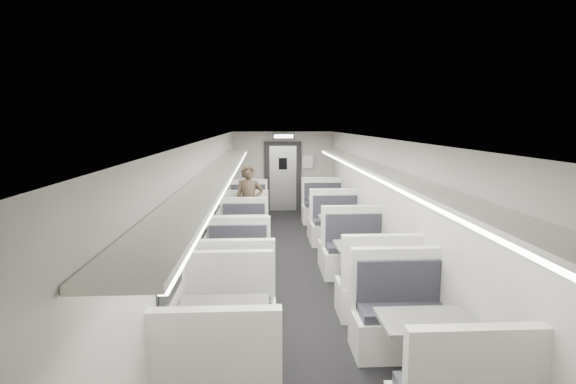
{
  "coord_description": "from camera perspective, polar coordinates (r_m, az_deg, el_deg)",
  "views": [
    {
      "loc": [
        -0.57,
        -7.47,
        2.67
      ],
      "look_at": [
        -0.06,
        1.95,
        1.2
      ],
      "focal_mm": 28.0,
      "sensor_mm": 36.0,
      "label": 1
    }
  ],
  "objects": [
    {
      "name": "booth_right_b",
      "position": [
        9.21,
        6.85,
        -5.49
      ],
      "size": [
        1.11,
        2.25,
        1.2
      ],
      "color": "silver",
      "rests_on": "room"
    },
    {
      "name": "booth_left_a",
      "position": [
        11.41,
        -5.2,
        -2.79
      ],
      "size": [
        1.04,
        2.12,
        1.13
      ],
      "color": "silver",
      "rests_on": "room"
    },
    {
      "name": "exit_sign",
      "position": [
        12.93,
        -0.57,
        7.1
      ],
      "size": [
        0.62,
        0.12,
        0.16
      ],
      "color": "black",
      "rests_on": "room"
    },
    {
      "name": "room",
      "position": [
        7.63,
        1.26,
        -2.27
      ],
      "size": [
        3.24,
        12.24,
        2.64
      ],
      "color": "black",
      "rests_on": "ground"
    },
    {
      "name": "window_d",
      "position": [
        4.56,
        -14.7,
        -8.29
      ],
      "size": [
        0.02,
        1.18,
        0.84
      ],
      "primitive_type": "cube",
      "color": "black",
      "rests_on": "room"
    },
    {
      "name": "wall_notice",
      "position": [
        13.51,
        2.53,
        3.85
      ],
      "size": [
        0.32,
        0.02,
        0.4
      ],
      "primitive_type": "cube",
      "color": "white",
      "rests_on": "room"
    },
    {
      "name": "booth_left_b",
      "position": [
        8.85,
        -5.8,
        -6.33
      ],
      "size": [
        1.0,
        2.03,
        1.09
      ],
      "color": "silver",
      "rests_on": "room"
    },
    {
      "name": "window_c",
      "position": [
        6.67,
        -10.95,
        -2.75
      ],
      "size": [
        0.02,
        1.18,
        0.84
      ],
      "primitive_type": "cube",
      "color": "black",
      "rests_on": "room"
    },
    {
      "name": "window_a",
      "position": [
        10.99,
        -7.87,
        1.85
      ],
      "size": [
        0.02,
        1.18,
        0.84
      ],
      "primitive_type": "cube",
      "color": "black",
      "rests_on": "room"
    },
    {
      "name": "window_b",
      "position": [
        8.82,
        -9.03,
        0.11
      ],
      "size": [
        0.02,
        1.18,
        0.84
      ],
      "primitive_type": "cube",
      "color": "black",
      "rests_on": "room"
    },
    {
      "name": "booth_right_d",
      "position": [
        4.88,
        17.07,
        -19.26
      ],
      "size": [
        1.11,
        2.25,
        1.2
      ],
      "color": "silver",
      "rests_on": "room"
    },
    {
      "name": "passenger",
      "position": [
        10.02,
        -4.98,
        -1.5
      ],
      "size": [
        0.65,
        0.43,
        1.76
      ],
      "primitive_type": "imported",
      "rotation": [
        0.0,
        0.0,
        -0.01
      ],
      "color": "black",
      "rests_on": "room"
    },
    {
      "name": "booth_right_c",
      "position": [
        7.25,
        9.71,
        -9.51
      ],
      "size": [
        1.11,
        2.26,
        1.21
      ],
      "color": "silver",
      "rests_on": "room"
    },
    {
      "name": "booth_left_d",
      "position": [
        4.99,
        -8.08,
        -18.21
      ],
      "size": [
        1.12,
        2.28,
        1.22
      ],
      "color": "silver",
      "rests_on": "room"
    },
    {
      "name": "luggage_rack_right",
      "position": [
        7.43,
        11.07,
        2.85
      ],
      "size": [
        0.46,
        10.4,
        0.09
      ],
      "color": "silver",
      "rests_on": "room"
    },
    {
      "name": "booth_left_c",
      "position": [
        6.65,
        -6.73,
        -11.36
      ],
      "size": [
        1.05,
        2.14,
        1.14
      ],
      "color": "silver",
      "rests_on": "room"
    },
    {
      "name": "booth_right_a",
      "position": [
        11.26,
        4.99,
        -2.83
      ],
      "size": [
        1.1,
        2.24,
        1.2
      ],
      "color": "silver",
      "rests_on": "room"
    },
    {
      "name": "luggage_rack_left",
      "position": [
        7.24,
        -8.42,
        2.76
      ],
      "size": [
        0.46,
        10.4,
        0.09
      ],
      "color": "silver",
      "rests_on": "room"
    },
    {
      "name": "vestibule_door",
      "position": [
        13.51,
        -0.66,
        1.9
      ],
      "size": [
        1.1,
        0.13,
        2.1
      ],
      "color": "black",
      "rests_on": "room"
    }
  ]
}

